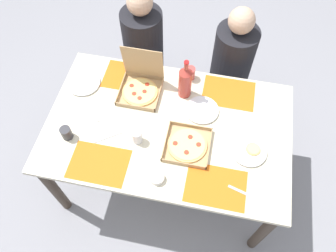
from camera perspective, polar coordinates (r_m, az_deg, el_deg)
The scene contains 21 objects.
ground_plane at distance 2.85m, azimuth 0.00°, elevation -8.04°, with size 6.00×6.00×0.00m, color gray.
dining_table at distance 2.25m, azimuth 0.00°, elevation -1.36°, with size 1.60×1.00×0.76m.
placemat_near_left at distance 2.08m, azimuth -11.85°, elevation -6.39°, with size 0.36×0.26×0.00m, color orange.
placemat_near_right at distance 2.00m, azimuth 8.24°, elevation -10.26°, with size 0.36×0.26×0.00m, color orange.
placemat_far_left at distance 2.43m, azimuth -6.75°, elevation 8.46°, with size 0.36×0.26×0.00m, color orange.
placemat_far_right at distance 2.36m, azimuth 10.43°, elevation 5.66°, with size 0.36×0.26×0.00m, color orange.
pizza_box_edge_far at distance 2.31m, azimuth -4.75°, elevation 7.01°, with size 0.28×0.28×0.32m.
pizza_box_corner_right at distance 2.09m, azimuth 3.34°, elevation -3.29°, with size 0.28×0.28×0.04m.
plate_near_left at distance 2.44m, azimuth -14.38°, elevation 7.21°, with size 0.23×0.23×0.02m.
plate_middle at distance 2.24m, azimuth 5.86°, elevation 2.74°, with size 0.23×0.23×0.02m.
plate_near_right at distance 2.13m, azimuth 13.85°, elevation -4.18°, with size 0.22×0.22×0.03m.
soda_bottle at distance 2.22m, azimuth 2.99°, elevation 7.70°, with size 0.09×0.09×0.32m.
cup_red at distance 2.19m, azimuth -17.15°, elevation -1.16°, with size 0.07×0.07×0.09m, color #333338.
cup_clear_left at distance 2.38m, azimuth 3.82°, elevation 9.09°, with size 0.07×0.07×0.09m, color #BF4742.
cup_spare at distance 2.08m, azimuth -5.37°, elevation -1.84°, with size 0.06×0.06×0.10m, color silver.
condiment_bowl at distance 1.98m, azimuth -1.92°, elevation -8.95°, with size 0.09×0.09×0.04m, color white.
fork_by_near_left at distance 2.16m, azimuth -10.24°, elevation -1.84°, with size 0.19×0.02×0.01m, color #B7B7BC.
knife_by_far_right at distance 2.29m, azimuth -12.12°, elevation 2.96°, with size 0.21×0.02×0.01m, color #B7B7BC.
fork_by_far_left at distance 2.01m, azimuth 12.90°, elevation -11.19°, with size 0.19×0.02×0.01m, color #B7B7BC.
diner_left_seat at distance 2.86m, azimuth -4.08°, elevation 11.69°, with size 0.32×0.32×1.19m.
diner_right_seat at distance 2.81m, azimuth 10.54°, elevation 9.10°, with size 0.32×0.32×1.15m.
Camera 1 is at (0.23, -1.11, 2.61)m, focal length 35.28 mm.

